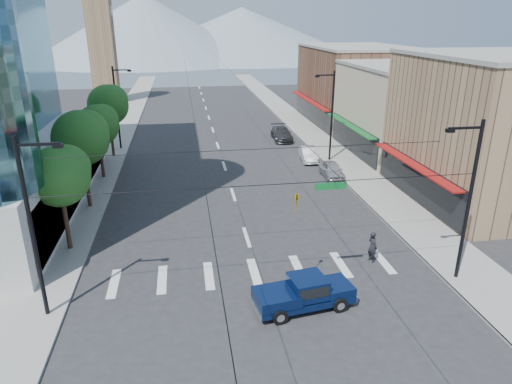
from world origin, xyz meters
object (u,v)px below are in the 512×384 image
parked_car_mid (308,154)px  pickup_truck (303,292)px  parked_car_near (332,170)px  pedestrian (373,247)px  parked_car_far (282,134)px

parked_car_mid → pickup_truck: bearing=-100.1°
pickup_truck → parked_car_near: size_ratio=1.27×
pedestrian → parked_car_mid: (1.77, 20.84, -0.26)m
parked_car_mid → parked_car_far: (-0.91, 8.88, 0.07)m
parked_car_near → parked_car_mid: size_ratio=0.98×
pedestrian → parked_car_far: size_ratio=0.36×
pedestrian → parked_car_near: bearing=-24.8°
parked_car_near → parked_car_mid: (-0.69, 5.57, -0.01)m
pickup_truck → parked_car_far: (6.13, 33.68, -0.13)m
pedestrian → parked_car_near: size_ratio=0.46×
pickup_truck → parked_car_mid: bearing=65.6°
pedestrian → parked_car_mid: 20.92m
parked_car_mid → parked_car_far: 8.92m
pickup_truck → parked_car_far: pickup_truck is taller
pickup_truck → parked_car_near: (7.72, 19.24, -0.19)m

